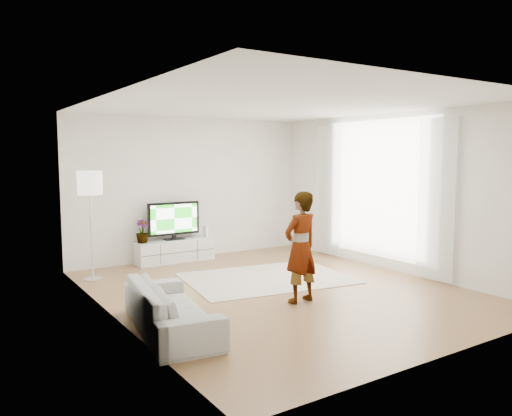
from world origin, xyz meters
TOP-DOWN VIEW (x-y plane):
  - floor at (0.00, 0.00)m, footprint 6.00×6.00m
  - ceiling at (0.00, 0.00)m, footprint 6.00×6.00m
  - wall_left at (-2.50, 0.00)m, footprint 0.02×6.00m
  - wall_right at (2.50, 0.00)m, footprint 0.02×6.00m
  - wall_back at (0.00, 3.00)m, footprint 5.00×0.02m
  - wall_front at (0.00, -3.00)m, footprint 5.00×0.02m
  - window at (2.48, 0.30)m, footprint 0.01×2.60m
  - curtain_near at (2.40, -1.00)m, footprint 0.04×0.70m
  - curtain_far at (2.40, 1.60)m, footprint 0.04×0.70m
  - media_console at (-0.48, 2.76)m, footprint 1.52×0.43m
  - television at (-0.48, 2.79)m, footprint 1.05×0.21m
  - game_console at (0.19, 2.76)m, footprint 0.05×0.16m
  - potted_plant at (-1.12, 2.77)m, footprint 0.26×0.26m
  - rug at (0.26, 0.68)m, footprint 2.91×2.29m
  - player at (-0.12, -0.71)m, footprint 0.61×0.44m
  - sofa at (-2.09, -0.77)m, footprint 1.03×2.00m
  - floor_lamp at (-2.20, 2.19)m, footprint 0.40×0.40m

SIDE VIEW (x-z plane):
  - floor at x=0.00m, z-range 0.00..0.00m
  - rug at x=0.26m, z-range 0.00..0.01m
  - media_console at x=-0.48m, z-range 0.00..0.43m
  - sofa at x=-2.09m, z-range 0.00..0.56m
  - game_console at x=0.19m, z-range 0.43..0.64m
  - potted_plant at x=-1.12m, z-range 0.43..0.86m
  - player at x=-0.12m, z-range 0.01..1.56m
  - television at x=-0.48m, z-range 0.46..1.19m
  - curtain_near at x=2.40m, z-range 0.05..2.65m
  - curtain_far at x=2.40m, z-range 0.05..2.65m
  - wall_left at x=-2.50m, z-range 0.00..2.80m
  - wall_right at x=2.50m, z-range 0.00..2.80m
  - wall_back at x=0.00m, z-range 0.00..2.80m
  - wall_front at x=0.00m, z-range 0.00..2.80m
  - window at x=2.48m, z-range 0.20..2.70m
  - floor_lamp at x=-2.20m, z-range 0.63..2.43m
  - ceiling at x=0.00m, z-range 2.80..2.80m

